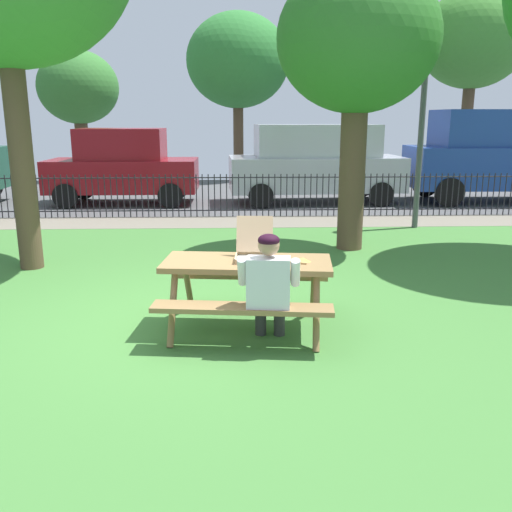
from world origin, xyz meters
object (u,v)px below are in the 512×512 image
at_px(tree_by_fence, 358,43).
at_px(parked_car_right, 316,162).
at_px(pizza_box_open, 254,249).
at_px(far_tree_right, 473,40).
at_px(parked_car_center, 123,166).
at_px(far_tree_midright, 356,44).
at_px(parked_car_far_right, 498,154).
at_px(adult_at_table, 269,285).
at_px(far_tree_center, 238,61).
at_px(far_tree_midleft, 78,89).
at_px(lamp_post_walkway, 423,111).
at_px(pizza_slice_on_table, 300,261).
at_px(picnic_table_foreground, 247,276).

xyz_separation_m(tree_by_fence, parked_car_right, (0.15, 5.43, -2.35)).
height_order(pizza_box_open, far_tree_right, far_tree_right).
distance_m(parked_car_center, far_tree_midright, 10.49).
height_order(tree_by_fence, parked_car_right, tree_by_fence).
distance_m(parked_car_far_right, far_tree_right, 7.54).
bearing_deg(adult_at_table, parked_car_right, 79.30).
height_order(tree_by_fence, far_tree_midright, far_tree_midright).
relative_size(tree_by_fence, far_tree_center, 0.79).
bearing_deg(far_tree_midright, far_tree_right, 0.00).
xyz_separation_m(tree_by_fence, far_tree_midleft, (-7.74, 11.79, -0.17)).
height_order(far_tree_center, far_tree_midright, far_tree_midright).
height_order(parked_car_far_right, far_tree_right, far_tree_right).
distance_m(adult_at_table, parked_car_center, 10.28).
bearing_deg(lamp_post_walkway, adult_at_table, -119.39).
relative_size(pizza_slice_on_table, parked_car_far_right, 0.06).
distance_m(pizza_slice_on_table, far_tree_center, 16.01).
bearing_deg(far_tree_right, lamp_post_walkway, -116.73).
height_order(pizza_box_open, parked_car_center, parked_car_center).
bearing_deg(parked_car_center, pizza_box_open, -70.69).
height_order(adult_at_table, far_tree_midright, far_tree_midright).
distance_m(lamp_post_walkway, parked_car_far_right, 5.02).
xyz_separation_m(lamp_post_walkway, far_tree_midleft, (-9.51, 9.94, 0.90)).
relative_size(lamp_post_walkway, parked_car_far_right, 0.82).
bearing_deg(parked_car_right, pizza_box_open, -102.17).
xyz_separation_m(pizza_slice_on_table, far_tree_right, (8.11, 15.62, 4.23)).
height_order(lamp_post_walkway, parked_car_center, lamp_post_walkway).
relative_size(far_tree_midleft, far_tree_right, 0.68).
relative_size(lamp_post_walkway, parked_car_right, 0.83).
distance_m(picnic_table_foreground, far_tree_midleft, 16.83).
xyz_separation_m(far_tree_center, far_tree_midright, (4.31, 0.00, 0.60)).
xyz_separation_m(parked_car_far_right, far_tree_midright, (-2.70, 6.36, 3.54)).
bearing_deg(parked_car_center, parked_car_far_right, -0.00).
bearing_deg(lamp_post_walkway, far_tree_midright, 86.29).
height_order(parked_car_center, far_tree_right, far_tree_right).
bearing_deg(parked_car_right, far_tree_midright, 70.37).
relative_size(lamp_post_walkway, far_tree_midleft, 0.84).
height_order(parked_car_right, far_tree_midright, far_tree_midright).
xyz_separation_m(parked_car_center, far_tree_right, (11.78, 6.36, 4.00)).
height_order(picnic_table_foreground, far_tree_center, far_tree_center).
height_order(pizza_slice_on_table, parked_car_right, parked_car_right).
distance_m(pizza_slice_on_table, far_tree_midright, 16.57).
distance_m(pizza_box_open, far_tree_center, 15.82).
relative_size(adult_at_table, parked_car_right, 0.25).
bearing_deg(picnic_table_foreground, far_tree_center, 89.99).
bearing_deg(far_tree_right, far_tree_midleft, -180.00).
relative_size(picnic_table_foreground, far_tree_right, 0.29).
bearing_deg(pizza_slice_on_table, far_tree_midright, 76.51).
bearing_deg(far_tree_center, parked_car_right, -72.21).
distance_m(adult_at_table, far_tree_midleft, 17.38).
distance_m(pizza_box_open, lamp_post_walkway, 6.75).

